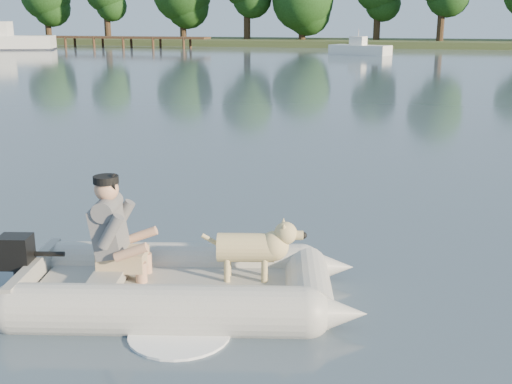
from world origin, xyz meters
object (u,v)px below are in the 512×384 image
(man, at_px, (111,226))
(cabin_cruiser, at_px, (1,36))
(dock, at_px, (117,42))
(motorboat, at_px, (360,43))
(dinghy, at_px, (181,246))
(dog, at_px, (246,252))

(man, relative_size, cabin_cruiser, 0.12)
(dock, height_order, motorboat, motorboat)
(dock, bearing_deg, cabin_cruiser, -140.73)
(dinghy, height_order, motorboat, motorboat)
(man, bearing_deg, dock, 103.58)
(man, bearing_deg, dinghy, -4.24)
(man, xyz_separation_m, motorboat, (-1.69, 45.33, 0.14))
(dog, xyz_separation_m, cabin_cruiser, (-34.48, 44.99, 0.70))
(dinghy, bearing_deg, man, 175.76)
(man, xyz_separation_m, dog, (1.32, 0.29, -0.26))
(dock, bearing_deg, dinghy, -63.41)
(dinghy, distance_m, dog, 0.66)
(dinghy, distance_m, cabin_cruiser, 56.46)
(motorboat, bearing_deg, dinghy, -65.42)
(cabin_cruiser, bearing_deg, dock, 17.77)
(motorboat, bearing_deg, man, -66.31)
(dinghy, relative_size, motorboat, 0.99)
(dock, xyz_separation_m, cabin_cruiser, (-7.98, -6.52, 0.70))
(man, relative_size, motorboat, 0.23)
(man, bearing_deg, motorboat, 79.80)
(dock, height_order, man, man)
(dock, xyz_separation_m, man, (25.18, -51.81, 0.26))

